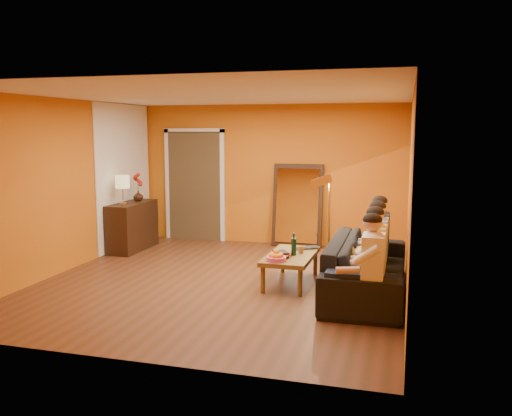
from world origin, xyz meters
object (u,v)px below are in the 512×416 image
(mirror_frame, at_px, (298,205))
(vase, at_px, (138,196))
(sideboard, at_px, (132,226))
(sofa, at_px, (367,267))
(wine_bottle, at_px, (294,244))
(tumbler, at_px, (301,249))
(floor_lamp, at_px, (329,225))
(table_lamp, at_px, (123,190))
(person_mid_right, at_px, (378,247))
(dog, at_px, (359,276))
(person_mid_left, at_px, (376,256))
(person_far_right, at_px, (380,239))
(person_far_left, at_px, (373,267))
(coffee_table, at_px, (291,269))
(laptop, at_px, (308,249))

(mirror_frame, relative_size, vase, 8.16)
(sideboard, relative_size, sofa, 0.48)
(wine_bottle, height_order, tumbler, wine_bottle)
(floor_lamp, bearing_deg, sideboard, 170.89)
(table_lamp, height_order, person_mid_right, table_lamp)
(dog, relative_size, tumbler, 6.64)
(sideboard, relative_size, vase, 6.34)
(mirror_frame, relative_size, tumbler, 14.47)
(mirror_frame, distance_m, person_mid_left, 3.48)
(floor_lamp, height_order, dog, floor_lamp)
(mirror_frame, xyz_separation_m, person_far_right, (1.58, -2.00, -0.15))
(person_far_right, distance_m, tumbler, 1.13)
(sideboard, xyz_separation_m, person_mid_right, (4.37, -1.47, 0.18))
(person_mid_left, bearing_deg, person_far_right, 90.00)
(table_lamp, bearing_deg, sideboard, 90.00)
(mirror_frame, bearing_deg, person_far_left, -66.57)
(coffee_table, height_order, floor_lamp, floor_lamp)
(dog, relative_size, laptop, 1.91)
(mirror_frame, height_order, tumbler, mirror_frame)
(dog, distance_m, person_far_left, 0.64)
(dog, bearing_deg, sofa, 79.75)
(dog, bearing_deg, person_mid_right, 68.17)
(sofa, bearing_deg, coffee_table, 80.05)
(person_far_left, distance_m, laptop, 1.84)
(wine_bottle, bearing_deg, tumbler, 67.62)
(mirror_frame, relative_size, person_far_left, 1.25)
(person_far_left, relative_size, wine_bottle, 3.94)
(sofa, distance_m, person_mid_left, 0.53)
(floor_lamp, relative_size, wine_bottle, 4.65)
(person_mid_left, relative_size, vase, 6.55)
(sofa, distance_m, tumbler, 0.99)
(coffee_table, distance_m, person_mid_left, 1.40)
(wine_bottle, bearing_deg, person_far_left, -45.01)
(floor_lamp, bearing_deg, dog, -66.73)
(sideboard, relative_size, table_lamp, 2.31)
(person_mid_right, relative_size, vase, 6.55)
(mirror_frame, relative_size, coffee_table, 1.25)
(sideboard, xyz_separation_m, sofa, (4.24, -1.57, -0.07))
(mirror_frame, height_order, laptop, mirror_frame)
(table_lamp, height_order, dog, table_lamp)
(coffee_table, relative_size, tumbler, 11.62)
(person_mid_right, bearing_deg, dog, -108.65)
(table_lamp, height_order, wine_bottle, table_lamp)
(table_lamp, height_order, sofa, table_lamp)
(person_mid_left, bearing_deg, person_far_left, -90.00)
(mirror_frame, bearing_deg, sideboard, -158.84)
(table_lamp, distance_m, tumbler, 3.50)
(wine_bottle, bearing_deg, vase, 152.54)
(mirror_frame, distance_m, person_far_right, 2.55)
(person_mid_right, relative_size, tumbler, 11.62)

